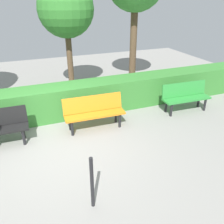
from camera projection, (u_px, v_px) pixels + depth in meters
ground_plane at (59, 148)px, 5.43m from camera, size 17.81×17.81×0.00m
bench_green at (185, 96)px, 7.00m from camera, size 1.49×0.52×0.86m
bench_orange at (94, 111)px, 6.08m from camera, size 1.59×0.53×0.86m
hedge_row at (88, 98)px, 6.93m from camera, size 13.81×0.79×0.92m
tree_mid at (66, 10)px, 7.51m from camera, size 1.83×1.83×3.71m
railing_post_mid at (92, 183)px, 3.73m from camera, size 0.06×0.06×1.00m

